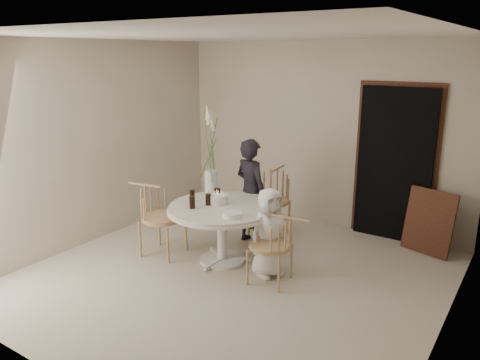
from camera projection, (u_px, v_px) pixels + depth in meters
The scene contains 18 objects.
ground at pixel (234, 276), 5.48m from camera, with size 4.50×4.50×0.00m, color beige.
room_shell at pixel (234, 140), 5.05m from camera, with size 4.50×4.50×4.50m.
doorway at pixel (395, 165), 6.35m from camera, with size 1.00×0.10×2.10m, color black.
door_trim at pixel (396, 160), 6.36m from camera, with size 1.12×0.03×2.22m, color #56351D.
table at pixel (222, 215), 5.71m from camera, with size 1.33×1.33×0.73m.
picture_frame at pixel (429, 222), 6.02m from camera, with size 0.63×0.04×0.84m, color #56351D.
chair_far at pixel (274, 192), 6.67m from camera, with size 0.56×0.60×0.94m.
chair_right at pixel (280, 240), 5.15m from camera, with size 0.53×0.50×0.83m.
chair_left at pixel (154, 209), 5.98m from camera, with size 0.59×0.56×0.92m.
girl at pixel (251, 192), 6.27m from camera, with size 0.53×0.35×1.45m, color black.
boy at pixel (269, 233), 5.38m from camera, with size 0.52×0.34×1.06m, color white.
birthday_cake at pixel (218, 199), 5.75m from camera, with size 0.24×0.24×0.17m.
cola_tumbler_a at pixel (208, 199), 5.69m from camera, with size 0.07×0.07×0.15m, color black.
cola_tumbler_b at pixel (192, 202), 5.57m from camera, with size 0.07×0.07×0.15m, color black.
cola_tumbler_c at pixel (192, 195), 5.86m from camera, with size 0.06×0.06×0.14m, color black.
cola_tumbler_d at pixel (217, 195), 5.82m from camera, with size 0.08×0.08×0.17m, color black.
plate_stack at pixel (232, 215), 5.29m from camera, with size 0.22×0.22×0.05m, color white.
flower_vase at pixel (211, 163), 6.07m from camera, with size 0.17×0.17×1.17m.
Camera 1 is at (2.82, -4.12, 2.54)m, focal length 35.00 mm.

